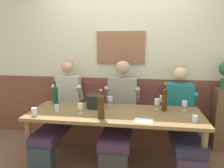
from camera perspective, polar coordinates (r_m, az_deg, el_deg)
room_wall_back at (r=3.51m, az=2.78°, el=7.92°), size 6.80×0.12×2.80m
wood_wainscot_panel at (r=3.62m, az=2.56°, el=-6.42°), size 6.80×0.03×1.01m
wall_bench at (r=3.50m, az=2.17°, el=-10.97°), size 2.48×0.42×0.94m
dining_table at (r=2.76m, az=0.73°, el=-9.12°), size 2.18×0.76×0.72m
person_right_seat at (r=3.26m, az=-13.30°, el=-6.41°), size 0.48×1.19×1.33m
person_center_left_seat at (r=3.07m, az=2.29°, el=-6.61°), size 0.53×1.20×1.35m
person_left_seat at (r=3.09m, az=18.06°, el=-7.92°), size 0.50×1.20×1.27m
ice_bucket at (r=2.91m, az=-4.57°, el=-4.55°), size 0.24×0.24×0.18m
wine_bottle_green_tall at (r=3.14m, az=-14.83°, el=-2.66°), size 0.07×0.07×0.36m
wine_bottle_clear_water at (r=2.49m, az=-2.95°, el=-5.80°), size 0.08×0.08×0.35m
wine_bottle_amber_mid at (r=2.83m, az=13.84°, el=-3.83°), size 0.07×0.07×0.37m
wine_glass_right_end at (r=2.89m, az=11.99°, el=-4.76°), size 0.08×0.08×0.14m
wine_glass_mid_left at (r=3.00m, az=-0.61°, el=-4.08°), size 0.08×0.08×0.13m
wine_glass_mid_right at (r=2.69m, az=-8.45°, el=-6.04°), size 0.07×0.07×0.13m
wine_glass_near_bucket at (r=2.92m, az=18.77°, el=-5.05°), size 0.07×0.07×0.13m
wine_glass_center_rear at (r=2.97m, az=13.17°, el=-4.03°), size 0.07×0.07×0.17m
water_tumbler_center at (r=2.85m, az=-14.48°, el=-6.20°), size 0.06×0.06×0.09m
water_tumbler_left at (r=2.59m, az=21.20°, el=-8.58°), size 0.06×0.06×0.08m
water_tumbler_right at (r=2.77m, az=-20.01°, el=-6.97°), size 0.07×0.07×0.10m
tasting_sheet_left_guest at (r=2.49m, az=8.41°, el=-9.63°), size 0.23×0.18×0.00m
corner_pedestal at (r=3.65m, az=27.32°, el=-8.29°), size 0.28×0.28×0.92m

